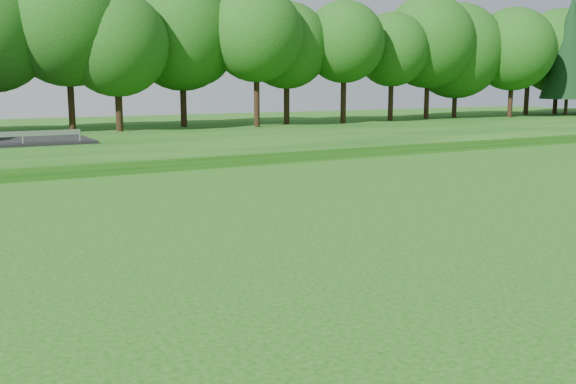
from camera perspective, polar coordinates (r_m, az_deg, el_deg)
berm at (r=48.93m, az=-4.12°, el=5.15°), size 130.00×30.00×0.60m
walking_path at (r=36.85m, az=5.28°, el=3.18°), size 130.00×1.60×0.04m
treeline at (r=52.55m, az=-6.16°, el=13.95°), size 104.00×7.00×15.00m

